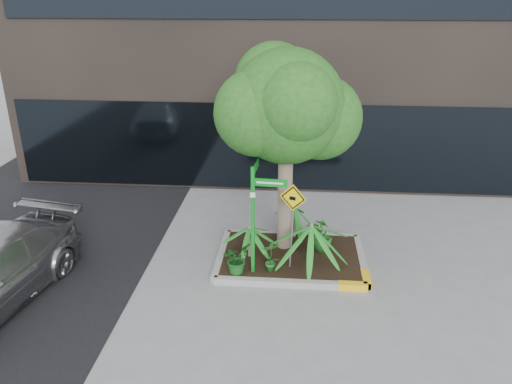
{
  "coord_description": "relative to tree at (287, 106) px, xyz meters",
  "views": [
    {
      "loc": [
        0.22,
        -9.71,
        5.81
      ],
      "look_at": [
        -0.59,
        0.2,
        1.71
      ],
      "focal_mm": 35.0,
      "sensor_mm": 36.0,
      "label": 1
    }
  ],
  "objects": [
    {
      "name": "palm_back",
      "position": [
        0.24,
        0.47,
        -2.55
      ],
      "size": [
        0.93,
        0.93,
        1.03
      ],
      "color": "gray",
      "rests_on": "ground"
    },
    {
      "name": "planter",
      "position": [
        0.21,
        -0.45,
        -3.37
      ],
      "size": [
        3.35,
        2.36,
        0.15
      ],
      "color": "#9E9E99",
      "rests_on": "ground"
    },
    {
      "name": "cattle_sign",
      "position": [
        0.19,
        -0.91,
        -2.03
      ],
      "size": [
        0.56,
        0.23,
        1.91
      ],
      "rotation": [
        0.0,
        0.0,
        -0.36
      ],
      "color": "slate",
      "rests_on": "ground"
    },
    {
      "name": "tree",
      "position": [
        0.0,
        0.0,
        0.0
      ],
      "size": [
        3.17,
        2.81,
        4.76
      ],
      "color": "gray",
      "rests_on": "ground"
    },
    {
      "name": "shrub_b",
      "position": [
        0.89,
        -0.16,
        -2.93
      ],
      "size": [
        0.63,
        0.63,
        0.79
      ],
      "primitive_type": "imported",
      "rotation": [
        0.0,
        0.0,
        2.41
      ],
      "color": "#20671F",
      "rests_on": "planter"
    },
    {
      "name": "ground",
      "position": [
        -0.02,
        -0.72,
        -3.47
      ],
      "size": [
        80.0,
        80.0,
        0.0
      ],
      "primitive_type": "plane",
      "color": "gray",
      "rests_on": "ground"
    },
    {
      "name": "shrub_c",
      "position": [
        -0.24,
        -1.17,
        -2.97
      ],
      "size": [
        0.46,
        0.46,
        0.7
      ],
      "primitive_type": "imported",
      "rotation": [
        0.0,
        0.0,
        3.43
      ],
      "color": "#1D5F20",
      "rests_on": "planter"
    },
    {
      "name": "street_sign_post",
      "position": [
        -0.57,
        -1.16,
        -1.91
      ],
      "size": [
        0.75,
        0.76,
        2.53
      ],
      "rotation": [
        0.0,
        0.0,
        -0.08
      ],
      "color": "#0D8F20",
      "rests_on": "ground"
    },
    {
      "name": "asphalt_road",
      "position": [
        -6.52,
        -0.72,
        -3.47
      ],
      "size": [
        7.0,
        80.0,
        0.01
      ],
      "primitive_type": "cube",
      "color": "black",
      "rests_on": "ground"
    },
    {
      "name": "shrub_d",
      "position": [
        0.75,
        0.02,
        -2.99
      ],
      "size": [
        0.44,
        0.44,
        0.66
      ],
      "primitive_type": "imported",
      "rotation": [
        0.0,
        0.0,
        4.96
      ],
      "color": "#2A6A1E",
      "rests_on": "planter"
    },
    {
      "name": "palm_front",
      "position": [
        0.6,
        -0.91,
        -2.34
      ],
      "size": [
        1.19,
        1.19,
        1.32
      ],
      "color": "gray",
      "rests_on": "ground"
    },
    {
      "name": "palm_left",
      "position": [
        -0.76,
        -0.56,
        -2.61
      ],
      "size": [
        0.86,
        0.86,
        0.96
      ],
      "color": "gray",
      "rests_on": "ground"
    },
    {
      "name": "shrub_a",
      "position": [
        -0.97,
        -1.27,
        -3.0
      ],
      "size": [
        0.78,
        0.78,
        0.65
      ],
      "primitive_type": "imported",
      "rotation": [
        0.0,
        0.0,
        1.1
      ],
      "color": "#17511B",
      "rests_on": "planter"
    }
  ]
}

